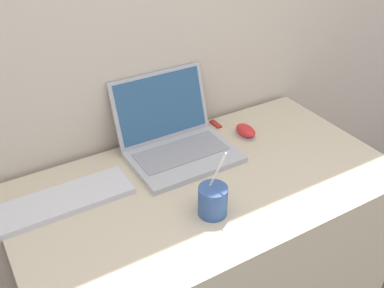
{
  "coord_description": "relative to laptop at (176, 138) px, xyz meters",
  "views": [
    {
      "loc": [
        -0.62,
        -0.62,
        1.67
      ],
      "look_at": [
        0.0,
        0.43,
        0.87
      ],
      "focal_mm": 42.0,
      "sensor_mm": 36.0,
      "label": 1
    }
  ],
  "objects": [
    {
      "name": "computer_mouse",
      "position": [
        0.27,
        -0.04,
        -0.04
      ],
      "size": [
        0.06,
        0.1,
        0.04
      ],
      "color": "#B2B2B7",
      "rests_on": "desk"
    },
    {
      "name": "wall_back",
      "position": [
        -0.0,
        0.17,
        0.42
      ],
      "size": [
        7.0,
        0.04,
        2.5
      ],
      "color": "beige",
      "rests_on": "ground_plane"
    },
    {
      "name": "usb_stick",
      "position": [
        0.22,
        0.08,
        -0.05
      ],
      "size": [
        0.02,
        0.06,
        0.01
      ],
      "color": "#B2261E",
      "rests_on": "desk"
    },
    {
      "name": "drink_cup",
      "position": [
        -0.07,
        -0.34,
        -0.01
      ],
      "size": [
        0.09,
        0.09,
        0.21
      ],
      "color": "#33518C",
      "rests_on": "desk"
    },
    {
      "name": "external_keyboard",
      "position": [
        -0.45,
        -0.07,
        -0.05
      ],
      "size": [
        0.45,
        0.14,
        0.02
      ],
      "color": "silver",
      "rests_on": "desk"
    },
    {
      "name": "desk",
      "position": [
        -0.0,
        -0.21,
        -0.44
      ],
      "size": [
        1.24,
        0.66,
        0.78
      ],
      "color": "beige",
      "rests_on": "ground_plane"
    },
    {
      "name": "laptop",
      "position": [
        0.0,
        0.0,
        0.0
      ],
      "size": [
        0.36,
        0.33,
        0.25
      ],
      "color": "#ADADB2",
      "rests_on": "desk"
    }
  ]
}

